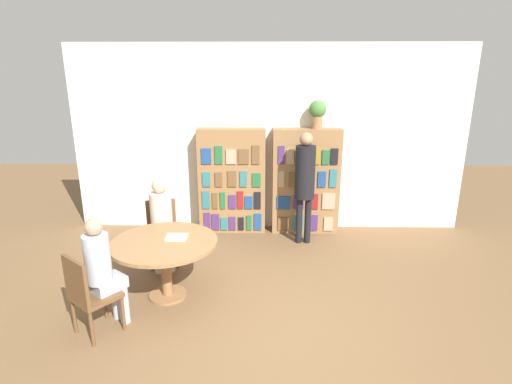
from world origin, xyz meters
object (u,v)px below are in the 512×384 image
object	(u,v)px
seated_reader_right	(103,268)
chair_near_camera	(88,292)
seated_reader_left	(162,218)
flower_vase	(317,112)
librarian_standing	(305,177)
bookshelf_right	(306,181)
reading_table	(165,250)
chair_left_side	(162,229)
bookshelf_left	(232,181)

from	to	relation	value
seated_reader_right	chair_near_camera	bearing A→B (deg)	-90.00
seated_reader_left	seated_reader_right	bearing A→B (deg)	63.14
flower_vase	librarian_standing	distance (m)	1.07
bookshelf_right	chair_near_camera	world-z (taller)	bookshelf_right
reading_table	seated_reader_left	size ratio (longest dim) A/B	0.98
flower_vase	seated_reader_right	world-z (taller)	flower_vase
chair_left_side	librarian_standing	distance (m)	2.20
seated_reader_left	librarian_standing	distance (m)	2.17
seated_reader_right	librarian_standing	bearing A→B (deg)	82.88
bookshelf_left	bookshelf_right	distance (m)	1.20
reading_table	chair_left_side	distance (m)	0.95
chair_near_camera	chair_left_side	size ratio (longest dim) A/B	1.00
librarian_standing	chair_near_camera	bearing A→B (deg)	-134.85
bookshelf_left	chair_left_side	xyz separation A→B (m)	(-0.88, -1.19, -0.37)
chair_left_side	bookshelf_right	bearing A→B (deg)	-166.02
chair_left_side	bookshelf_left	bearing A→B (deg)	-142.31
bookshelf_right	chair_near_camera	distance (m)	3.75
chair_near_camera	librarian_standing	xyz separation A→B (m)	(2.34, 2.35, 0.57)
flower_vase	bookshelf_right	bearing A→B (deg)	-178.16
bookshelf_right	seated_reader_left	world-z (taller)	bookshelf_right
bookshelf_left	chair_left_side	bearing A→B (deg)	-126.43
reading_table	seated_reader_right	size ratio (longest dim) A/B	1.00
bookshelf_right	seated_reader_left	distance (m)	2.45
seated_reader_right	seated_reader_left	bearing A→B (deg)	117.14
seated_reader_left	seated_reader_right	world-z (taller)	seated_reader_left
chair_near_camera	reading_table	bearing A→B (deg)	90.00
chair_left_side	seated_reader_left	size ratio (longest dim) A/B	0.70
seated_reader_left	seated_reader_right	distance (m)	1.37
chair_near_camera	seated_reader_right	size ratio (longest dim) A/B	0.72
flower_vase	chair_left_side	size ratio (longest dim) A/B	0.50
reading_table	chair_left_side	bearing A→B (deg)	105.88
chair_near_camera	seated_reader_left	world-z (taller)	seated_reader_left
flower_vase	seated_reader_right	size ratio (longest dim) A/B	0.36
seated_reader_right	librarian_standing	size ratio (longest dim) A/B	0.71
flower_vase	chair_near_camera	size ratio (longest dim) A/B	0.50
chair_left_side	chair_near_camera	bearing A→B (deg)	63.00
bookshelf_left	bookshelf_right	world-z (taller)	same
chair_near_camera	bookshelf_left	bearing A→B (deg)	105.17
seated_reader_right	bookshelf_right	bearing A→B (deg)	87.86
bookshelf_right	seated_reader_right	world-z (taller)	bookshelf_right
flower_vase	librarian_standing	xyz separation A→B (m)	(-0.21, -0.51, -0.91)
bookshelf_left	chair_near_camera	xyz separation A→B (m)	(-1.21, -2.85, -0.37)
reading_table	seated_reader_right	xyz separation A→B (m)	(-0.47, -0.60, 0.09)
chair_left_side	seated_reader_right	xyz separation A→B (m)	(-0.21, -1.51, 0.20)
flower_vase	seated_reader_right	distance (m)	3.87
seated_reader_right	librarian_standing	world-z (taller)	librarian_standing
bookshelf_right	reading_table	xyz separation A→B (m)	(-1.82, -2.11, -0.26)
bookshelf_right	seated_reader_right	xyz separation A→B (m)	(-2.29, -2.71, -0.17)
chair_near_camera	bookshelf_right	bearing A→B (deg)	87.96
chair_left_side	seated_reader_left	distance (m)	0.29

